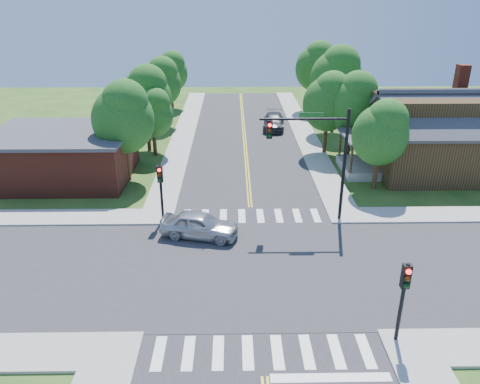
{
  "coord_description": "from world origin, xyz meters",
  "views": [
    {
      "loc": [
        -1.15,
        -20.95,
        13.54
      ],
      "look_at": [
        -0.74,
        5.13,
        2.2
      ],
      "focal_mm": 35.0,
      "sensor_mm": 36.0,
      "label": 1
    }
  ],
  "objects_px": {
    "signal_mast_ne": "(318,148)",
    "house_ne": "(440,131)",
    "signal_pole_se": "(404,288)",
    "car_dgrey": "(274,122)",
    "car_silver": "(199,225)",
    "signal_pole_nw": "(161,183)"
  },
  "relations": [
    {
      "from": "signal_mast_ne",
      "to": "house_ne",
      "type": "height_order",
      "value": "signal_mast_ne"
    },
    {
      "from": "signal_pole_se",
      "to": "car_dgrey",
      "type": "bearing_deg",
      "value": 94.32
    },
    {
      "from": "car_dgrey",
      "to": "car_silver",
      "type": "bearing_deg",
      "value": -99.48
    },
    {
      "from": "signal_pole_se",
      "to": "signal_pole_nw",
      "type": "height_order",
      "value": "same"
    },
    {
      "from": "house_ne",
      "to": "car_silver",
      "type": "height_order",
      "value": "house_ne"
    },
    {
      "from": "house_ne",
      "to": "car_silver",
      "type": "bearing_deg",
      "value": -149.54
    },
    {
      "from": "signal_pole_nw",
      "to": "car_silver",
      "type": "distance_m",
      "value": 3.72
    },
    {
      "from": "house_ne",
      "to": "signal_pole_se",
      "type": "bearing_deg",
      "value": -115.58
    },
    {
      "from": "car_silver",
      "to": "car_dgrey",
      "type": "height_order",
      "value": "car_silver"
    },
    {
      "from": "signal_pole_se",
      "to": "car_dgrey",
      "type": "height_order",
      "value": "signal_pole_se"
    },
    {
      "from": "signal_mast_ne",
      "to": "car_silver",
      "type": "bearing_deg",
      "value": -163.52
    },
    {
      "from": "signal_pole_nw",
      "to": "car_silver",
      "type": "height_order",
      "value": "signal_pole_nw"
    },
    {
      "from": "signal_mast_ne",
      "to": "signal_pole_se",
      "type": "relative_size",
      "value": 1.89
    },
    {
      "from": "car_silver",
      "to": "car_dgrey",
      "type": "relative_size",
      "value": 0.89
    },
    {
      "from": "signal_pole_nw",
      "to": "house_ne",
      "type": "xyz_separation_m",
      "value": [
        20.71,
        8.66,
        0.67
      ]
    },
    {
      "from": "signal_pole_se",
      "to": "car_silver",
      "type": "relative_size",
      "value": 0.78
    },
    {
      "from": "signal_pole_se",
      "to": "car_dgrey",
      "type": "xyz_separation_m",
      "value": [
        -2.45,
        32.44,
        -1.89
      ]
    },
    {
      "from": "signal_mast_ne",
      "to": "car_dgrey",
      "type": "height_order",
      "value": "signal_mast_ne"
    },
    {
      "from": "house_ne",
      "to": "car_dgrey",
      "type": "bearing_deg",
      "value": 133.55
    },
    {
      "from": "signal_pole_nw",
      "to": "signal_pole_se",
      "type": "bearing_deg",
      "value": -45.0
    },
    {
      "from": "signal_mast_ne",
      "to": "house_ne",
      "type": "distance_m",
      "value": 14.23
    },
    {
      "from": "signal_pole_se",
      "to": "house_ne",
      "type": "xyz_separation_m",
      "value": [
        9.51,
        19.86,
        0.67
      ]
    }
  ]
}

